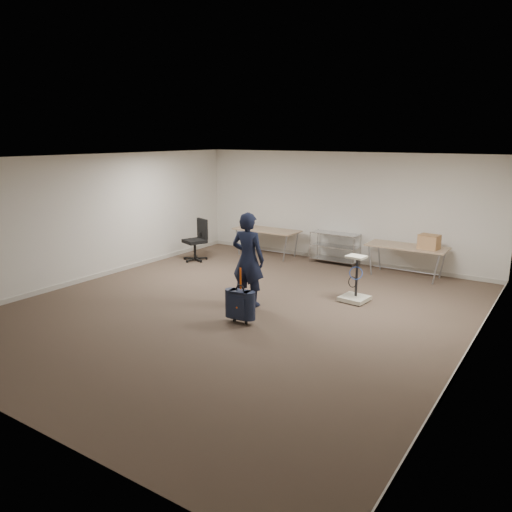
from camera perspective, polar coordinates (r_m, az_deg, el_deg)
The scene contains 10 objects.
ground at distance 9.45m, azimuth -1.79°, elevation -6.11°, with size 9.00×9.00×0.00m, color #48372C.
room_shell at distance 10.53m, azimuth 2.54°, elevation -3.74°, with size 8.00×9.00×9.00m.
folding_table_left at distance 13.48m, azimuth 1.23°, elevation 2.85°, with size 1.80×0.75×0.73m.
folding_table_right at distance 11.94m, azimuth 16.87°, elevation 0.87°, with size 1.80×0.75×0.73m.
wire_shelf at distance 12.86m, azimuth 9.01°, elevation 1.08°, with size 1.22×0.47×0.80m.
person at distance 9.44m, azimuth -0.92°, elevation -0.38°, with size 0.66×0.43×1.81m, color black.
suitcase at distance 8.67m, azimuth -1.82°, elevation -5.57°, with size 0.38×0.25×0.99m.
office_chair at distance 13.14m, azimuth -6.83°, elevation 0.92°, with size 0.66×0.67×1.08m.
equipment_cart at distance 10.00m, azimuth 11.23°, elevation -3.78°, with size 0.55×0.55×0.93m.
cardboard_box at distance 11.74m, azimuth 19.18°, elevation 1.55°, with size 0.43×0.32×0.32m, color #9A8048.
Camera 1 is at (5.13, -7.27, 3.17)m, focal length 35.00 mm.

